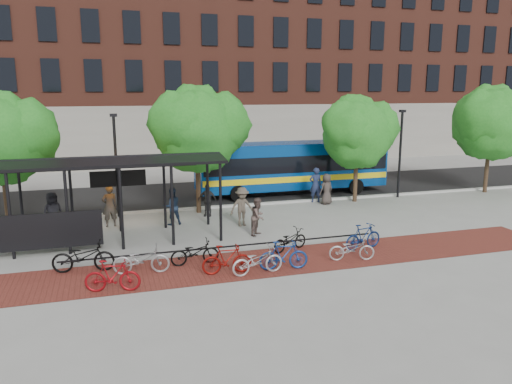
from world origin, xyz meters
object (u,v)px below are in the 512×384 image
object	(u,v)px
lamp_post_left	(116,162)
bike_7	(283,255)
pedestrian_3	(242,207)
pedestrian_7	(316,185)
bus	(292,165)
bike_8	(290,240)
bike_1	(112,276)
bike_4	(195,252)
bike_6	(257,261)
pedestrian_6	(327,189)
bike_0	(83,257)
bike_2	(141,259)
bike_10	(352,249)
pedestrian_0	(53,213)
pedestrian_8	(258,216)
tree_c	(358,130)
pedestrian_1	(110,206)
pedestrian_4	(207,200)
tree_b	(199,126)
tree_a	(2,135)
pedestrian_2	(172,206)
bike_5	(227,259)
lamp_post_right	(400,151)
tree_d	(492,120)
bike_11	(363,237)
bus_shelter	(90,171)

from	to	relation	value
lamp_post_left	bike_7	size ratio (longest dim) A/B	2.90
pedestrian_3	pedestrian_7	distance (m)	6.45
bike_7	pedestrian_3	size ratio (longest dim) A/B	0.96
bus	bike_8	bearing A→B (deg)	-111.08
bike_1	bike_4	distance (m)	3.38
bike_6	pedestrian_6	xyz separation A→B (m)	(6.81, 9.13, 0.37)
bike_0	bike_2	world-z (taller)	bike_0
bike_1	pedestrian_6	bearing A→B (deg)	-39.37
lamp_post_left	bike_7	distance (m)	11.11
bike_1	bike_10	bearing A→B (deg)	-74.81
bike_10	pedestrian_6	world-z (taller)	pedestrian_6
bike_8	pedestrian_3	world-z (taller)	pedestrian_3
pedestrian_0	pedestrian_7	world-z (taller)	pedestrian_7
pedestrian_8	tree_c	bearing A→B (deg)	-15.27
bike_10	pedestrian_1	bearing A→B (deg)	62.11
pedestrian_4	bus	bearing A→B (deg)	57.01
bike_2	pedestrian_4	bearing A→B (deg)	-20.76
tree_b	pedestrian_7	world-z (taller)	tree_b
bike_2	bike_6	xyz separation A→B (m)	(3.83, -1.22, -0.02)
tree_a	pedestrian_2	size ratio (longest dim) A/B	3.50
bike_5	pedestrian_8	distance (m)	4.86
tree_a	lamp_post_right	size ratio (longest dim) A/B	1.21
bus	pedestrian_6	bearing A→B (deg)	-75.99
bike_8	pedestrian_3	size ratio (longest dim) A/B	0.91
tree_d	pedestrian_2	world-z (taller)	tree_d
pedestrian_1	pedestrian_4	size ratio (longest dim) A/B	1.21
bike_4	bike_6	size ratio (longest dim) A/B	0.96
bike_11	bus_shelter	bearing A→B (deg)	55.68
tree_a	bike_11	distance (m)	16.60
tree_a	pedestrian_0	xyz separation A→B (m)	(2.06, -1.95, -3.31)
pedestrian_1	pedestrian_7	xyz separation A→B (m)	(11.21, 2.00, 0.01)
pedestrian_7	bike_6	bearing A→B (deg)	64.32
bike_1	bike_5	bearing A→B (deg)	-70.95
pedestrian_6	pedestrian_7	size ratio (longest dim) A/B	0.87
tree_b	pedestrian_2	bearing A→B (deg)	-130.03
pedestrian_3	pedestrian_4	bearing A→B (deg)	110.62
bus_shelter	pedestrian_2	bearing A→B (deg)	26.84
bike_8	pedestrian_6	distance (m)	8.56
tree_c	pedestrian_8	xyz separation A→B (m)	(-7.34, -4.85, -3.22)
bike_4	pedestrian_2	size ratio (longest dim) A/B	1.00
tree_d	pedestrian_2	xyz separation A→B (m)	(-19.73, -2.06, -3.59)
pedestrian_3	bike_10	bearing A→B (deg)	-72.24
bike_8	pedestrian_1	bearing A→B (deg)	27.07
pedestrian_2	bike_4	bearing A→B (deg)	80.29
bike_0	bike_1	bearing A→B (deg)	-148.95
tree_a	lamp_post_left	size ratio (longest dim) A/B	1.21
bike_1	pedestrian_7	size ratio (longest dim) A/B	0.88
lamp_post_left	pedestrian_4	distance (m)	4.84
pedestrian_4	bike_5	bearing A→B (deg)	-72.90
bike_2	bike_5	bearing A→B (deg)	-100.73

